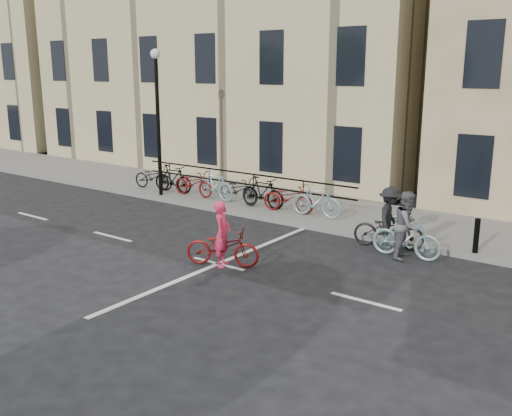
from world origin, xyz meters
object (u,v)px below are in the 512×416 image
Objects in this scene: cyclist_dark at (389,224)px; lamp_post at (157,104)px; cyclist_pink at (222,244)px; cyclist_grey at (407,231)px.

lamp_post is at bearing 73.11° from cyclist_dark.
lamp_post is at bearing 33.17° from cyclist_pink.
lamp_post is at bearing 79.99° from cyclist_grey.
cyclist_pink is 4.64m from cyclist_dark.
lamp_post is 2.65× the size of cyclist_dark.
cyclist_pink is at bearing -33.63° from lamp_post.
cyclist_grey is (10.06, -1.18, -2.78)m from lamp_post.
lamp_post is 2.72× the size of cyclist_pink.
lamp_post is 2.88× the size of cyclist_grey.
cyclist_pink is (6.67, -4.44, -2.92)m from lamp_post.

